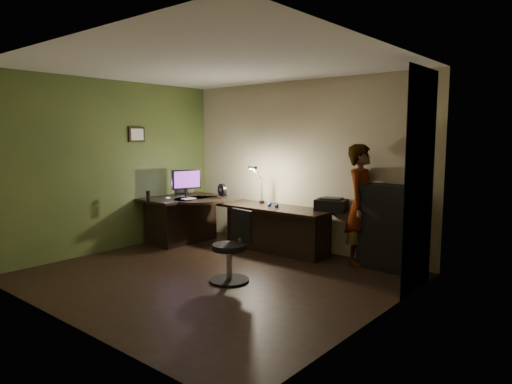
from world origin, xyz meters
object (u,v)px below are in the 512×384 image
Objects in this scene: monitor at (186,187)px; desk_left at (183,219)px; desk_right at (275,229)px; office_chair at (229,247)px; cabinet at (389,227)px; person at (361,205)px.

desk_left is at bearing 177.88° from monitor.
office_chair reaches higher than desk_right.
cabinet is at bearing 8.24° from desk_right.
desk_right is 2.13× the size of office_chair.
desk_right is (1.63, 0.47, -0.03)m from desk_left.
desk_left is 0.60m from monitor.
desk_left is 3.11m from person.
cabinet is at bearing 13.61° from desk_left.
desk_right is at bearing -169.59° from cabinet.
desk_right is 1.47m from person.
desk_left is at bearing -163.87° from desk_right.
desk_right is at bearing 17.66° from desk_left.
person reaches higher than monitor.
monitor is 2.26m from office_chair.
cabinet is (3.41, 0.73, 0.19)m from desk_left.
person is at bearing 72.94° from office_chair.
monitor is at bearing -164.06° from cabinet.
desk_right is at bearing 93.50° from person.
person is (0.88, 1.81, 0.41)m from office_chair.
desk_left reaches higher than desk_right.
cabinet reaches higher than monitor.
desk_left is 1.70m from desk_right.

